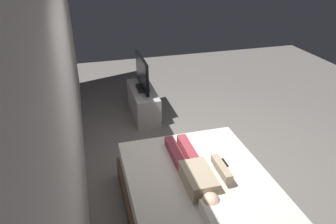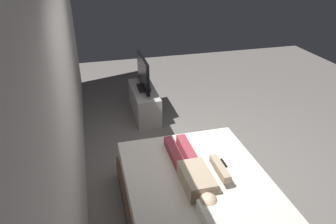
# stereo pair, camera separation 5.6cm
# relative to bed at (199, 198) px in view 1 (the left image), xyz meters

# --- Properties ---
(ground_plane) EXTENTS (10.00, 10.00, 0.00)m
(ground_plane) POSITION_rel_bed_xyz_m (0.79, -0.26, -0.26)
(ground_plane) COLOR slate
(back_wall) EXTENTS (6.40, 0.10, 2.80)m
(back_wall) POSITION_rel_bed_xyz_m (1.19, 1.25, 1.14)
(back_wall) COLOR silver
(back_wall) RESTS_ON ground
(bed) EXTENTS (1.92, 1.59, 0.54)m
(bed) POSITION_rel_bed_xyz_m (0.00, 0.00, 0.00)
(bed) COLOR brown
(bed) RESTS_ON ground
(pillow) EXTENTS (0.48, 0.34, 0.12)m
(pillow) POSITION_rel_bed_xyz_m (-0.64, -0.00, 0.34)
(pillow) COLOR silver
(pillow) RESTS_ON bed
(person) EXTENTS (1.26, 0.46, 0.18)m
(person) POSITION_rel_bed_xyz_m (0.03, 0.05, 0.36)
(person) COLOR tan
(person) RESTS_ON bed
(remote) EXTENTS (0.15, 0.04, 0.02)m
(remote) POSITION_rel_bed_xyz_m (0.18, -0.36, 0.29)
(remote) COLOR black
(remote) RESTS_ON bed
(tv_stand) EXTENTS (1.10, 0.40, 0.50)m
(tv_stand) POSITION_rel_bed_xyz_m (2.57, 0.11, -0.01)
(tv_stand) COLOR #B7B2AD
(tv_stand) RESTS_ON ground
(tv) EXTENTS (0.88, 0.20, 0.59)m
(tv) POSITION_rel_bed_xyz_m (2.57, 0.11, 0.52)
(tv) COLOR black
(tv) RESTS_ON tv_stand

